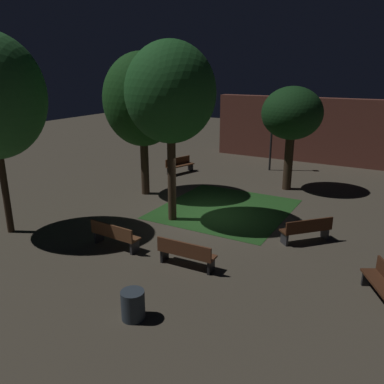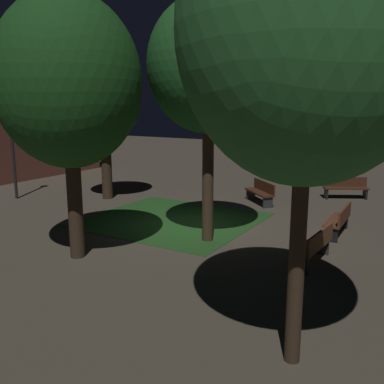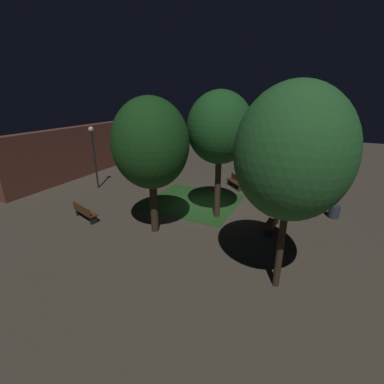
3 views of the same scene
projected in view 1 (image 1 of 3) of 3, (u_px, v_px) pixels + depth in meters
name	position (u px, v px, depth m)	size (l,w,h in m)	color
ground_plane	(210.00, 215.00, 16.09)	(60.00, 60.00, 0.00)	#4C4438
grass_lawn	(225.00, 209.00, 16.78)	(5.17, 5.51, 0.01)	#23511E
bench_path_side	(114.00, 235.00, 13.00)	(1.82, 0.58, 0.88)	brown
bench_lawn_edge	(186.00, 253.00, 11.71)	(1.81, 0.53, 0.88)	brown
bench_back_row	(179.00, 165.00, 22.45)	(0.99, 1.86, 0.88)	#512D19
bench_front_right	(307.00, 229.00, 13.43)	(1.58, 1.64, 0.88)	#422314
tree_lawn_side	(170.00, 93.00, 14.17)	(3.33, 3.33, 6.75)	#423021
tree_back_left	(142.00, 100.00, 17.54)	(3.52, 3.52, 6.49)	#38281C
tree_tall_center	(292.00, 114.00, 18.46)	(2.87, 2.87, 4.98)	#38281C
lamp_post_plaza_east	(272.00, 119.00, 22.29)	(0.36, 0.36, 4.41)	black
trash_bin	(133.00, 305.00, 9.33)	(0.57, 0.57, 0.73)	#2D3842
building_wall_backdrop	(317.00, 130.00, 24.67)	(13.13, 0.80, 4.03)	brown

